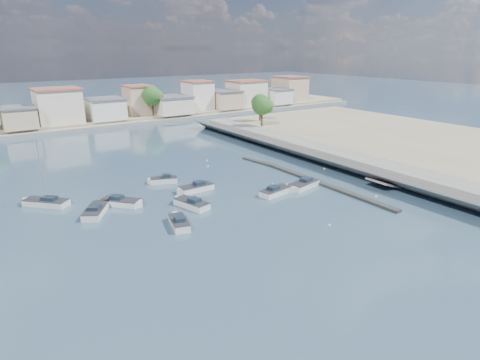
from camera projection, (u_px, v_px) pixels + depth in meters
The scene contains 18 objects.
ground at pixel (184, 150), 77.90m from camera, with size 400.00×400.00×0.00m, color #2C4658.
seawall_walkway at pixel (358, 162), 66.34m from camera, with size 5.00×90.00×1.80m, color slate.
seawall_embankment at pixel (432, 145), 77.91m from camera, with size 49.65×90.00×2.90m.
breakwater at pixel (308, 178), 60.11m from camera, with size 2.00×31.02×0.35m.
far_shore_land at pixel (104, 113), 118.49m from camera, with size 160.00×40.00×1.40m, color gray.
far_shore_quay at pixel (129, 124), 102.10m from camera, with size 160.00×2.50×0.80m, color slate.
far_town at pixel (158, 101), 111.07m from camera, with size 113.01×12.80×8.35m.
shore_trees at pixel (162, 100), 102.49m from camera, with size 74.56×38.32×7.92m.
motorboat_a at pixel (190, 204), 49.84m from camera, with size 3.12×5.42×1.48m.
motorboat_b at pixel (179, 222), 44.47m from camera, with size 2.65×4.75×1.48m.
motorboat_c at pixel (195, 189), 55.18m from camera, with size 5.39×1.92×1.48m.
motorboat_d at pixel (303, 185), 56.50m from camera, with size 5.72×3.12×1.48m.
motorboat_e at pixel (97, 210), 47.82m from camera, with size 4.35×5.35×1.48m.
motorboat_f at pixel (162, 180), 58.63m from camera, with size 4.32×2.81×1.48m.
motorboat_g at pixel (123, 203), 50.13m from camera, with size 4.65×4.85×1.48m.
motorboat_h at pixel (277, 191), 54.16m from camera, with size 5.42×2.69×1.48m.
sailboat at pixel (44, 202), 50.09m from camera, with size 5.26×5.26×9.00m.
mooring_buoys at pixel (280, 180), 59.63m from camera, with size 15.86×31.48×0.32m.
Camera 1 is at (-33.71, -28.82, 18.74)m, focal length 30.00 mm.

